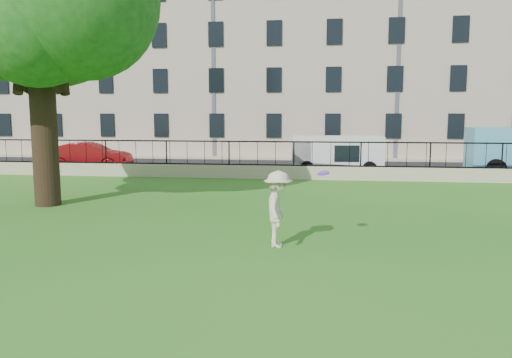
# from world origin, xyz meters

# --- Properties ---
(ground) EXTENTS (120.00, 120.00, 0.00)m
(ground) POSITION_xyz_m (0.00, 0.00, 0.00)
(ground) COLOR #226818
(ground) RESTS_ON ground
(retaining_wall) EXTENTS (50.00, 0.40, 0.60)m
(retaining_wall) POSITION_xyz_m (0.00, 12.00, 0.30)
(retaining_wall) COLOR tan
(retaining_wall) RESTS_ON ground
(iron_railing) EXTENTS (50.00, 0.05, 1.13)m
(iron_railing) POSITION_xyz_m (0.00, 12.00, 1.15)
(iron_railing) COLOR black
(iron_railing) RESTS_ON retaining_wall
(street) EXTENTS (60.00, 9.00, 0.01)m
(street) POSITION_xyz_m (0.00, 16.70, 0.01)
(street) COLOR black
(street) RESTS_ON ground
(sidewalk) EXTENTS (60.00, 1.40, 0.12)m
(sidewalk) POSITION_xyz_m (0.00, 21.90, 0.06)
(sidewalk) COLOR tan
(sidewalk) RESTS_ON ground
(building_row) EXTENTS (56.40, 10.40, 13.80)m
(building_row) POSITION_xyz_m (0.00, 27.57, 6.92)
(building_row) COLOR #B2A28D
(building_row) RESTS_ON ground
(man) EXTENTS (0.65, 1.11, 1.70)m
(man) POSITION_xyz_m (0.31, 0.16, 0.85)
(man) COLOR beige
(man) RESTS_ON ground
(frisbee) EXTENTS (0.33, 0.34, 0.12)m
(frisbee) POSITION_xyz_m (1.30, 0.54, 1.62)
(frisbee) COLOR #7226D9
(red_sedan) EXTENTS (4.48, 1.83, 1.44)m
(red_sedan) POSITION_xyz_m (-11.00, 14.40, 0.72)
(red_sedan) COLOR maroon
(red_sedan) RESTS_ON street
(white_van) EXTENTS (4.54, 2.04, 1.86)m
(white_van) POSITION_xyz_m (2.00, 14.45, 0.93)
(white_van) COLOR silver
(white_van) RESTS_ON street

